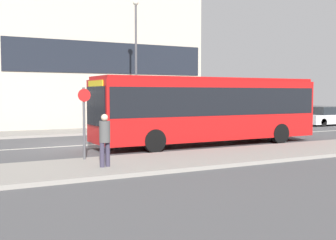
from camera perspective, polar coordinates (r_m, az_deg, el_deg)
name	(u,v)px	position (r m, az deg, el deg)	size (l,w,h in m)	color
ground_plane	(81,145)	(19.94, -11.68, -3.40)	(120.00, 120.00, 0.00)	#4F4F51
sidewalk_near	(134,164)	(14.09, -4.56, -5.96)	(44.00, 3.50, 0.13)	gray
sidewalk_far	(51,133)	(25.97, -15.52, -1.70)	(44.00, 3.50, 0.13)	gray
lane_centerline	(81,145)	(19.94, -11.68, -3.39)	(41.80, 0.16, 0.01)	silver
apartment_block_left_tower	(98,7)	(33.41, -9.41, 14.87)	(15.18, 5.15, 17.93)	beige
city_bus	(208,106)	(19.79, 5.40, 1.85)	(10.91, 2.65, 3.13)	red
parked_car_0	(276,119)	(30.49, 14.45, 0.11)	(4.54, 1.82, 1.26)	silver
parked_car_1	(327,117)	(34.06, 20.79, 0.43)	(4.31, 1.73, 1.42)	silver
pedestrian_near_stop	(105,137)	(13.17, -8.57, -2.30)	(0.34, 0.34, 1.64)	#383347
bus_stop_sign	(84,117)	(14.77, -11.30, 0.38)	(0.44, 0.12, 2.49)	#4C4C51
street_lamp	(136,52)	(26.70, -4.36, 9.12)	(0.36, 0.36, 8.10)	#4C4C51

